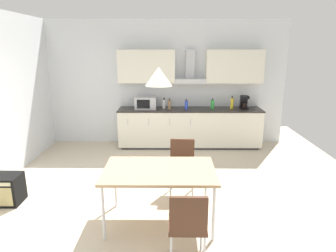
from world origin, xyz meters
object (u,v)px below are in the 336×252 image
bottle_yellow (232,103)px  pendant_lamp (159,77)px  bottle_white (164,104)px  guitar_amp (3,189)px  coffee_maker (244,102)px  chair_near_right (188,222)px  bottle_brown (169,105)px  chair_far_right (182,161)px  dining_table (159,173)px  bottle_green (213,104)px  microwave (146,103)px  bottle_blue (186,105)px

bottle_yellow → pendant_lamp: (-1.55, -3.20, 0.91)m
bottle_white → guitar_amp: bearing=-130.7°
coffee_maker → chair_near_right: 4.33m
coffee_maker → bottle_white: (-1.83, 0.02, -0.04)m
bottle_white → bottle_brown: bottle_white is taller
bottle_brown → pendant_lamp: (-0.12, -3.12, 0.93)m
chair_far_right → pendant_lamp: bearing=-111.3°
bottle_brown → guitar_amp: 3.70m
dining_table → chair_far_right: 0.92m
bottle_white → dining_table: size_ratio=0.17×
guitar_amp → bottle_yellow: bearing=34.8°
coffee_maker → bottle_green: size_ratio=1.30×
microwave → coffee_maker: bearing=0.7°
microwave → bottle_blue: 0.93m
bottle_green → bottle_brown: bottle_brown is taller
bottle_yellow → chair_near_right: (-1.23, -4.04, -0.49)m
bottle_green → pendant_lamp: bearing=-109.1°
guitar_amp → bottle_white: bearing=49.3°
microwave → guitar_amp: bearing=-125.8°
bottle_white → bottle_yellow: bottle_yellow is taller
bottle_green → bottle_yellow: 0.44m
microwave → guitar_amp: (-1.93, -2.68, -0.82)m
chair_far_right → pendant_lamp: (-0.33, -0.84, 1.40)m
chair_far_right → pendant_lamp: pendant_lamp is taller
pendant_lamp → coffee_maker: bearing=60.2°
bottle_white → guitar_amp: (-2.35, -2.73, -0.78)m
bottle_yellow → bottle_brown: (-1.43, -0.08, -0.02)m
chair_far_right → chair_near_right: (-0.01, -1.67, 0.00)m
chair_near_right → pendant_lamp: bearing=111.0°
bottle_white → dining_table: bearing=-89.9°
chair_near_right → chair_far_right: bearing=89.8°
coffee_maker → microwave: bearing=-179.3°
pendant_lamp → bottle_white: bearing=90.1°
microwave → dining_table: (0.42, -3.17, -0.33)m
bottle_green → pendant_lamp: 3.54m
bottle_brown → chair_far_right: (0.20, -2.29, -0.47)m
bottle_brown → dining_table: (-0.12, -3.12, -0.29)m
bottle_green → coffee_maker: bearing=-2.2°
bottle_white → dining_table: 3.23m
bottle_yellow → pendant_lamp: size_ratio=0.91×
bottle_green → microwave: bearing=-178.0°
bottle_blue → bottle_yellow: bottle_yellow is taller
guitar_amp → bottle_green: bearing=38.3°
microwave → coffee_maker: 2.25m
bottle_yellow → dining_table: (-1.55, -3.20, -0.31)m
chair_far_right → chair_near_right: same height
coffee_maker → bottle_brown: bearing=-177.7°
coffee_maker → bottle_green: 0.72m
coffee_maker → pendant_lamp: pendant_lamp is taller
coffee_maker → guitar_amp: size_ratio=0.58×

